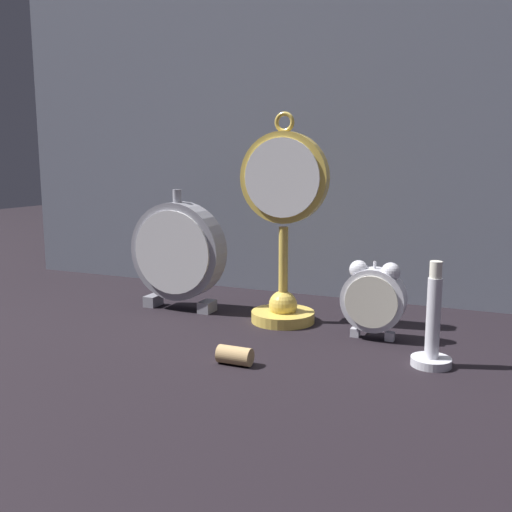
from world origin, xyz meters
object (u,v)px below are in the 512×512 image
pocket_watch_on_stand (283,231)px  alarm_clock_twin_bell (373,296)px  mantel_clock_silver (178,252)px  brass_candlestick (433,333)px  wine_cork (235,355)px

pocket_watch_on_stand → alarm_clock_twin_bell: bearing=-12.1°
pocket_watch_on_stand → mantel_clock_silver: pocket_watch_on_stand is taller
alarm_clock_twin_bell → brass_candlestick: bearing=-41.3°
brass_candlestick → wine_cork: (-0.22, -0.09, -0.03)m
pocket_watch_on_stand → alarm_clock_twin_bell: size_ratio=2.88×
brass_candlestick → wine_cork: bearing=-157.8°
brass_candlestick → alarm_clock_twin_bell: bearing=138.7°
alarm_clock_twin_bell → wine_cork: alarm_clock_twin_bell is taller
mantel_clock_silver → wine_cork: mantel_clock_silver is taller
mantel_clock_silver → brass_candlestick: mantel_clock_silver is taller
wine_cork → pocket_watch_on_stand: bearing=93.6°
mantel_clock_silver → alarm_clock_twin_bell: bearing=-5.7°
mantel_clock_silver → brass_candlestick: bearing=-14.7°
pocket_watch_on_stand → wine_cork: (0.01, -0.19, -0.13)m
wine_cork → brass_candlestick: bearing=22.2°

